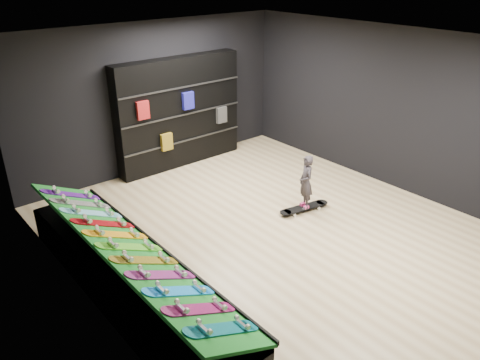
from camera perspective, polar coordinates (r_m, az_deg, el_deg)
floor at (r=7.74m, az=3.81°, el=-6.17°), size 6.00×7.00×0.01m
ceiling at (r=6.69m, az=4.57°, el=16.32°), size 6.00×7.00×0.01m
wall_back at (r=9.77m, az=-10.39°, el=9.85°), size 6.00×0.02×3.00m
wall_left at (r=5.60m, az=-18.64°, el=-3.07°), size 0.02×7.00×3.00m
wall_right at (r=9.32m, az=17.75°, el=8.32°), size 0.02×7.00×3.00m
display_rack at (r=6.40m, az=-13.32°, el=-11.78°), size 0.90×4.50×0.50m
turf_ramp at (r=6.15m, az=-13.33°, el=-8.18°), size 0.92×4.50×0.46m
back_shelving at (r=9.94m, az=-7.44°, el=8.15°), size 2.85×0.33×2.28m
floor_skateboard at (r=8.35m, az=7.81°, el=-3.52°), size 1.00×0.42×0.09m
child at (r=8.19m, az=7.95°, el=-1.46°), size 0.24×0.27×0.58m
display_board_0 at (r=4.84m, az=-2.17°, el=-17.70°), size 0.93×0.22×0.50m
display_board_1 at (r=5.07m, az=-4.91°, el=-15.40°), size 0.93×0.22×0.50m
display_board_2 at (r=5.32m, az=-7.36°, el=-13.28°), size 0.93×0.22×0.50m
display_board_3 at (r=5.58m, az=-9.54°, el=-11.34°), size 0.93×0.22×0.50m
display_board_4 at (r=5.86m, az=-11.49°, el=-9.56°), size 0.93×0.22×0.50m
display_board_5 at (r=6.14m, az=-13.25°, el=-7.93°), size 0.93×0.22×0.50m
display_board_6 at (r=6.44m, az=-14.84°, el=-6.45°), size 0.93×0.22×0.50m
display_board_7 at (r=6.74m, az=-16.28°, el=-5.09°), size 0.93×0.22×0.50m
display_board_8 at (r=7.06m, az=-17.58°, el=-3.85°), size 0.93×0.22×0.50m
display_board_9 at (r=7.38m, az=-18.77°, el=-2.72°), size 0.93×0.22×0.50m
display_board_10 at (r=7.70m, az=-19.86°, el=-1.67°), size 0.93×0.22×0.50m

